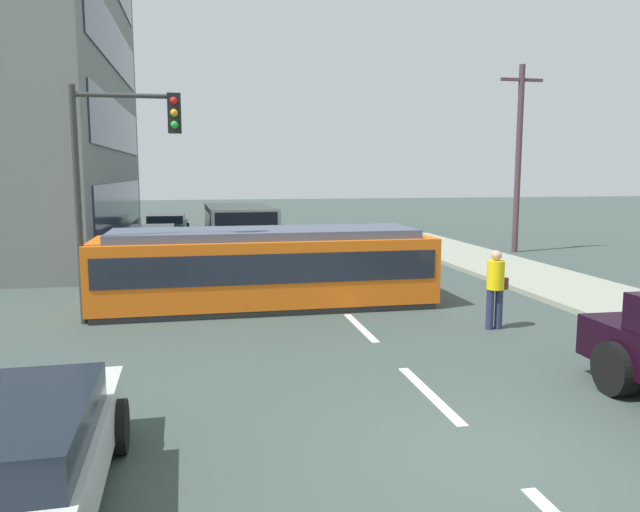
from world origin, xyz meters
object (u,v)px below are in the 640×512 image
utility_pole_mid (518,156)px  streetcar_tram (265,266)px  pedestrian_crossing (496,285)px  parked_sedan_far (153,240)px  parked_sedan_near (2,461)px  traffic_light_mast (118,161)px  parked_sedan_mid (146,262)px  parked_sedan_furthest (167,225)px  city_bus (240,227)px

utility_pole_mid → streetcar_tram: bearing=-143.5°
streetcar_tram → pedestrian_crossing: size_ratio=4.88×
parked_sedan_far → parked_sedan_near: bearing=-89.9°
traffic_light_mast → parked_sedan_mid: bearing=89.6°
pedestrian_crossing → parked_sedan_furthest: size_ratio=0.38×
pedestrian_crossing → parked_sedan_mid: size_ratio=0.38×
city_bus → parked_sedan_mid: city_bus is taller
parked_sedan_furthest → pedestrian_crossing: bearing=-68.9°
parked_sedan_furthest → traffic_light_mast: bearing=-89.9°
parked_sedan_furthest → traffic_light_mast: (0.02, -17.91, 2.89)m
traffic_light_mast → parked_sedan_furthest: bearing=90.1°
streetcar_tram → parked_sedan_far: streetcar_tram is taller
streetcar_tram → parked_sedan_near: 9.59m
streetcar_tram → parked_sedan_near: (-3.37, -8.97, -0.36)m
city_bus → parked_sedan_far: city_bus is taller
traffic_light_mast → parked_sedan_far: bearing=91.0°
pedestrian_crossing → utility_pole_mid: 13.66m
utility_pole_mid → parked_sedan_near: bearing=-130.2°
parked_sedan_near → utility_pole_mid: (14.61, 17.29, 3.34)m
city_bus → parked_sedan_furthest: 7.81m
pedestrian_crossing → parked_sedan_far: 15.34m
streetcar_tram → parked_sedan_mid: 5.09m
parked_sedan_near → city_bus: bearing=79.8°
parked_sedan_mid → traffic_light_mast: size_ratio=0.86×
parked_sedan_far → parked_sedan_furthest: (0.18, 6.90, 0.00)m
streetcar_tram → parked_sedan_far: bearing=108.9°
streetcar_tram → traffic_light_mast: size_ratio=1.61×
parked_sedan_mid → parked_sedan_furthest: size_ratio=0.99×
city_bus → pedestrian_crossing: (4.51, -12.93, -0.17)m
city_bus → parked_sedan_mid: bearing=-118.6°
streetcar_tram → parked_sedan_far: size_ratio=1.90×
streetcar_tram → city_bus: 9.76m
parked_sedan_near → parked_sedan_furthest: bearing=89.7°
city_bus → parked_sedan_near: 19.03m
parked_sedan_furthest → traffic_light_mast: traffic_light_mast is taller
pedestrian_crossing → parked_sedan_near: 9.78m
parked_sedan_furthest → utility_pole_mid: bearing=-30.5°
city_bus → utility_pole_mid: utility_pole_mid is taller
parked_sedan_near → parked_sedan_mid: 12.93m
city_bus → traffic_light_mast: size_ratio=1.07×
parked_sedan_far → parked_sedan_furthest: size_ratio=0.96×
city_bus → pedestrian_crossing: 13.69m
parked_sedan_near → traffic_light_mast: 8.44m
city_bus → parked_sedan_furthest: (-3.22, 7.10, -0.49)m
utility_pole_mid → parked_sedan_furthest: bearing=149.5°
parked_sedan_mid → traffic_light_mast: 5.78m
streetcar_tram → parked_sedan_furthest: (-3.23, 16.86, -0.36)m
traffic_light_mast → utility_pole_mid: size_ratio=0.67×
parked_sedan_near → traffic_light_mast: size_ratio=0.84×
city_bus → traffic_light_mast: bearing=-106.5°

